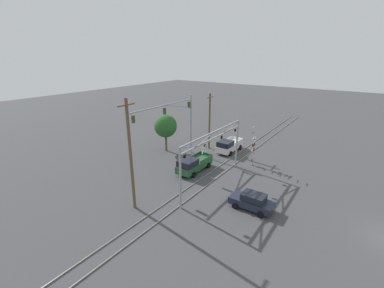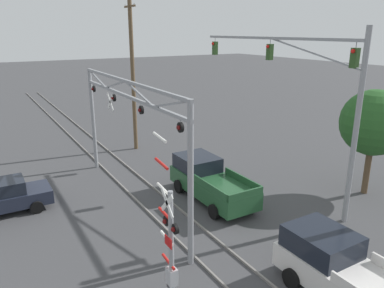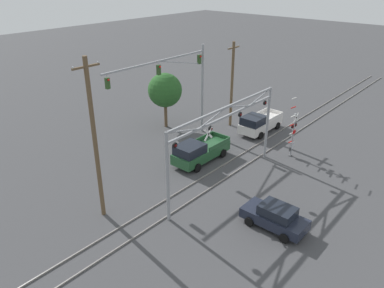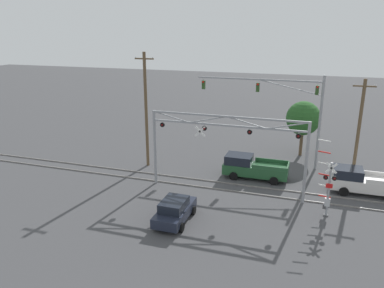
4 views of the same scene
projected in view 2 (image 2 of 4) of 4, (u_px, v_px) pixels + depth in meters
rail_track_near at (137, 200)px, 19.28m from camera, size 80.00×0.08×0.10m
rail_track_far at (162, 195)px, 19.97m from camera, size 80.00×0.08×0.10m
crossing_gantry at (127, 117)px, 17.86m from camera, size 12.21×0.27×6.27m
crossing_signal_mast at (170, 249)px, 11.53m from camera, size 1.47×0.35×5.53m
traffic_signal_span at (311, 85)px, 17.80m from camera, size 11.57×0.39×8.66m
pickup_truck_lead at (209, 180)px, 19.44m from camera, size 5.54×2.29×1.99m
pickup_truck_following at (347, 275)px, 11.95m from camera, size 5.31×2.29×1.99m
sedan_waiting at (4, 197)px, 17.97m from camera, size 2.07×4.13×1.60m
utility_pole_left at (133, 75)px, 26.33m from camera, size 1.80×0.28×10.60m
background_tree_beyond_span at (374, 123)px, 19.19m from camera, size 3.42×3.42×5.63m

